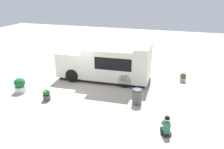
% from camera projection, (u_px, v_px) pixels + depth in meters
% --- Properties ---
extents(ground_plane, '(40.00, 40.00, 0.00)m').
position_uv_depth(ground_plane, '(94.00, 86.00, 14.30)').
color(ground_plane, '#BBAC9A').
extents(food_truck, '(5.66, 2.85, 2.26)m').
position_uv_depth(food_truck, '(107.00, 63.00, 14.97)').
color(food_truck, white).
rests_on(food_truck, ground_plane).
extents(person_customer, '(0.59, 0.80, 0.83)m').
position_uv_depth(person_customer, '(166.00, 127.00, 9.59)').
color(person_customer, '#2A202C').
rests_on(person_customer, ground_plane).
extents(planter_flowering_near, '(0.62, 0.62, 0.80)m').
position_uv_depth(planter_flowering_near, '(20.00, 85.00, 13.39)').
color(planter_flowering_near, silver).
rests_on(planter_flowering_near, ground_plane).
extents(planter_flowering_far, '(0.41, 0.41, 0.58)m').
position_uv_depth(planter_flowering_far, '(47.00, 95.00, 12.46)').
color(planter_flowering_far, '#52425C').
rests_on(planter_flowering_far, ground_plane).
extents(planter_flowering_side, '(0.39, 0.39, 0.54)m').
position_uv_depth(planter_flowering_side, '(183.00, 77.00, 14.88)').
color(planter_flowering_side, '#A3978C').
rests_on(planter_flowering_side, ground_plane).
extents(trash_bin, '(0.48, 0.48, 0.82)m').
position_uv_depth(trash_bin, '(137.00, 96.00, 12.01)').
color(trash_bin, '#4A5551').
rests_on(trash_bin, ground_plane).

